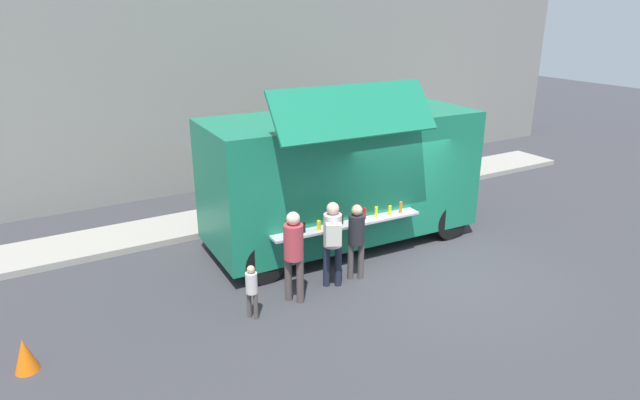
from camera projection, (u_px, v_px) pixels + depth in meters
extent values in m
plane|color=#38383D|center=(430.00, 272.00, 11.47)|extent=(60.00, 60.00, 0.00)
cube|color=#9E998E|center=(143.00, 234.00, 13.18)|extent=(28.00, 1.60, 0.15)
cube|color=#197956|center=(342.00, 174.00, 12.43)|extent=(6.24, 2.63, 2.72)
cube|color=#197956|center=(355.00, 111.00, 10.29)|extent=(3.41, 0.88, 0.92)
cube|color=black|center=(343.00, 177.00, 11.11)|extent=(3.21, 0.23, 1.22)
cube|color=#B7B7BC|center=(348.00, 224.00, 11.25)|extent=(3.39, 0.49, 0.05)
cylinder|color=red|center=(289.00, 228.00, 10.68)|extent=(0.08, 0.08, 0.25)
cylinder|color=black|center=(304.00, 227.00, 10.75)|extent=(0.06, 0.06, 0.21)
cylinder|color=yellow|center=(319.00, 225.00, 10.86)|extent=(0.08, 0.08, 0.20)
cylinder|color=green|center=(329.00, 222.00, 11.03)|extent=(0.07, 0.07, 0.20)
cylinder|color=black|center=(342.00, 219.00, 11.17)|extent=(0.07, 0.07, 0.21)
cylinder|color=red|center=(354.00, 217.00, 11.27)|extent=(0.07, 0.07, 0.22)
cylinder|color=red|center=(364.00, 213.00, 11.42)|extent=(0.07, 0.07, 0.25)
cylinder|color=yellow|center=(376.00, 212.00, 11.54)|extent=(0.07, 0.07, 0.22)
cylinder|color=yellow|center=(390.00, 210.00, 11.64)|extent=(0.07, 0.07, 0.21)
cylinder|color=orange|center=(401.00, 207.00, 11.74)|extent=(0.07, 0.07, 0.26)
cube|color=black|center=(447.00, 139.00, 13.60)|extent=(0.16, 2.02, 1.19)
cylinder|color=black|center=(398.00, 195.00, 14.75)|extent=(0.90, 0.28, 0.90)
cylinder|color=black|center=(449.00, 220.00, 13.02)|extent=(0.90, 0.28, 0.90)
cylinder|color=black|center=(230.00, 227.00, 12.65)|extent=(0.90, 0.28, 0.90)
cylinder|color=black|center=(264.00, 262.00, 10.92)|extent=(0.90, 0.28, 0.90)
cone|color=orange|center=(25.00, 355.00, 8.29)|extent=(0.36, 0.36, 0.55)
cylinder|color=#2B6335|center=(417.00, 173.00, 16.71)|extent=(0.60, 0.60, 0.89)
cylinder|color=#4E4644|center=(351.00, 261.00, 11.08)|extent=(0.12, 0.12, 0.79)
cylinder|color=#4E4644|center=(361.00, 261.00, 11.09)|extent=(0.12, 0.12, 0.79)
cylinder|color=#222227|center=(356.00, 229.00, 10.85)|extent=(0.33, 0.33, 0.59)
sphere|color=#D4AF81|center=(357.00, 210.00, 10.72)|extent=(0.22, 0.22, 0.22)
cylinder|color=#1D2235|center=(326.00, 266.00, 10.79)|extent=(0.14, 0.14, 0.86)
cylinder|color=#1D2235|center=(338.00, 266.00, 10.80)|extent=(0.14, 0.14, 0.86)
cylinder|color=beige|center=(333.00, 230.00, 10.54)|extent=(0.36, 0.36, 0.65)
sphere|color=beige|center=(333.00, 208.00, 10.39)|extent=(0.24, 0.24, 0.24)
cube|color=beige|center=(334.00, 234.00, 10.27)|extent=(0.35, 0.30, 0.42)
cylinder|color=#504341|center=(288.00, 279.00, 10.25)|extent=(0.14, 0.14, 0.88)
cylinder|color=#504341|center=(300.00, 281.00, 10.17)|extent=(0.14, 0.14, 0.88)
cylinder|color=#B33A43|center=(294.00, 242.00, 9.95)|extent=(0.37, 0.37, 0.67)
sphere|color=beige|center=(293.00, 218.00, 9.80)|extent=(0.25, 0.25, 0.25)
cylinder|color=#4F4642|center=(249.00, 304.00, 9.74)|extent=(0.08, 0.08, 0.51)
cylinder|color=#4F4642|center=(256.00, 306.00, 9.69)|extent=(0.08, 0.08, 0.51)
cylinder|color=silver|center=(251.00, 283.00, 9.57)|extent=(0.21, 0.21, 0.38)
sphere|color=#DCAA88|center=(251.00, 269.00, 9.48)|extent=(0.14, 0.14, 0.14)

